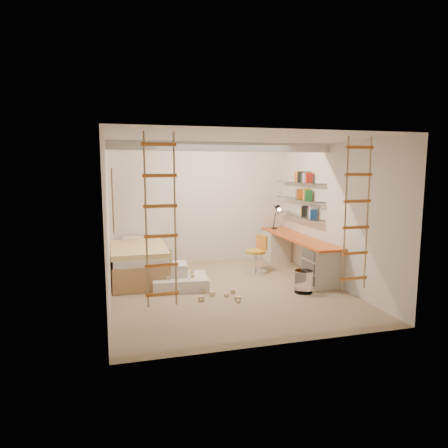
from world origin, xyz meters
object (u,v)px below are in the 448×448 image
object	(u,v)px
play_platform	(177,278)
swivel_chair	(256,259)
bed	(139,262)
desk	(297,253)

from	to	relation	value
play_platform	swivel_chair	bearing A→B (deg)	18.85
bed	swivel_chair	world-z (taller)	swivel_chair
desk	play_platform	world-z (taller)	desk
desk	play_platform	distance (m)	2.61
desk	play_platform	xyz separation A→B (m)	(-2.56, -0.45, -0.24)
bed	play_platform	world-z (taller)	bed
bed	swivel_chair	distance (m)	2.37
desk	bed	distance (m)	3.22
bed	play_platform	xyz separation A→B (m)	(0.64, -0.81, -0.16)
bed	play_platform	size ratio (longest dim) A/B	1.94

